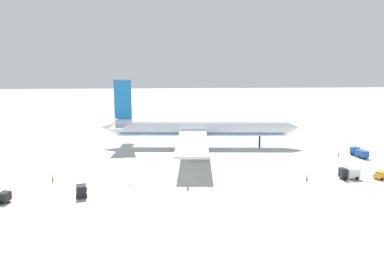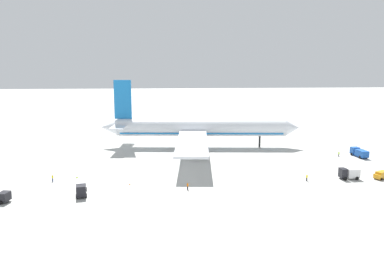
# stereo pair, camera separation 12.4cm
# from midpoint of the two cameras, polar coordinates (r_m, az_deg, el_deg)

# --- Properties ---
(ground_plane) EXTENTS (600.00, 600.00, 0.00)m
(ground_plane) POSITION_cam_midpoint_polar(r_m,az_deg,el_deg) (136.77, 1.39, -2.82)
(ground_plane) COLOR #B2B2AD
(airliner) EXTENTS (69.65, 80.11, 23.52)m
(airliner) POSITION_cam_midpoint_polar(r_m,az_deg,el_deg) (135.30, 0.82, -0.02)
(airliner) COLOR silver
(airliner) RESTS_ON ground
(service_truck_0) EXTENTS (3.44, 7.24, 2.82)m
(service_truck_0) POSITION_cam_midpoint_polar(r_m,az_deg,el_deg) (92.38, -15.94, -8.41)
(service_truck_0) COLOR black
(service_truck_0) RESTS_ON ground
(service_truck_2) EXTENTS (4.90, 2.68, 2.84)m
(service_truck_2) POSITION_cam_midpoint_polar(r_m,az_deg,el_deg) (107.83, 22.15, -6.15)
(service_truck_2) COLOR black
(service_truck_2) RESTS_ON ground
(service_truck_3) EXTENTS (3.31, 6.99, 2.62)m
(service_truck_3) POSITION_cam_midpoint_polar(r_m,az_deg,el_deg) (133.53, 23.40, -3.31)
(service_truck_3) COLOR #194CA5
(service_truck_3) RESTS_ON ground
(service_van) EXTENTS (5.05, 3.83, 1.97)m
(service_van) POSITION_cam_midpoint_polar(r_m,az_deg,el_deg) (111.78, 26.17, -6.18)
(service_van) COLOR orange
(service_van) RESTS_ON ground
(baggage_cart_0) EXTENTS (1.82, 3.04, 0.40)m
(baggage_cart_0) POSITION_cam_midpoint_polar(r_m,az_deg,el_deg) (186.41, 11.59, 0.46)
(baggage_cart_0) COLOR gray
(baggage_cart_0) RESTS_ON ground
(ground_worker_0) EXTENTS (0.53, 0.53, 1.64)m
(ground_worker_0) POSITION_cam_midpoint_polar(r_m,az_deg,el_deg) (131.63, 20.80, -3.60)
(ground_worker_0) COLOR #3F3F47
(ground_worker_0) RESTS_ON ground
(ground_worker_1) EXTENTS (0.55, 0.55, 1.79)m
(ground_worker_1) POSITION_cam_midpoint_polar(r_m,az_deg,el_deg) (102.67, 16.56, -7.00)
(ground_worker_1) COLOR black
(ground_worker_1) RESTS_ON ground
(ground_worker_2) EXTENTS (0.41, 0.41, 1.74)m
(ground_worker_2) POSITION_cam_midpoint_polar(r_m,az_deg,el_deg) (104.27, -19.78, -6.93)
(ground_worker_2) COLOR navy
(ground_worker_2) RESTS_ON ground
(ground_worker_3) EXTENTS (0.47, 0.47, 1.78)m
(ground_worker_3) POSITION_cam_midpoint_polar(r_m,az_deg,el_deg) (92.00, -0.60, -8.55)
(ground_worker_3) COLOR black
(ground_worker_3) RESTS_ON ground
(ground_worker_4) EXTENTS (0.51, 0.51, 1.70)m
(ground_worker_4) POSITION_cam_midpoint_polar(r_m,az_deg,el_deg) (101.14, -16.51, -7.28)
(ground_worker_4) COLOR navy
(ground_worker_4) RESTS_ON ground
(traffic_cone_0) EXTENTS (0.36, 0.36, 0.55)m
(traffic_cone_0) POSITION_cam_midpoint_polar(r_m,az_deg,el_deg) (176.09, 4.47, 0.09)
(traffic_cone_0) COLOR orange
(traffic_cone_0) RESTS_ON ground
(traffic_cone_1) EXTENTS (0.36, 0.36, 0.55)m
(traffic_cone_1) POSITION_cam_midpoint_polar(r_m,az_deg,el_deg) (96.86, -9.09, -8.12)
(traffic_cone_1) COLOR orange
(traffic_cone_1) RESTS_ON ground
(traffic_cone_2) EXTENTS (0.36, 0.36, 0.55)m
(traffic_cone_2) POSITION_cam_midpoint_polar(r_m,az_deg,el_deg) (156.35, -13.08, -1.37)
(traffic_cone_2) COLOR orange
(traffic_cone_2) RESTS_ON ground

